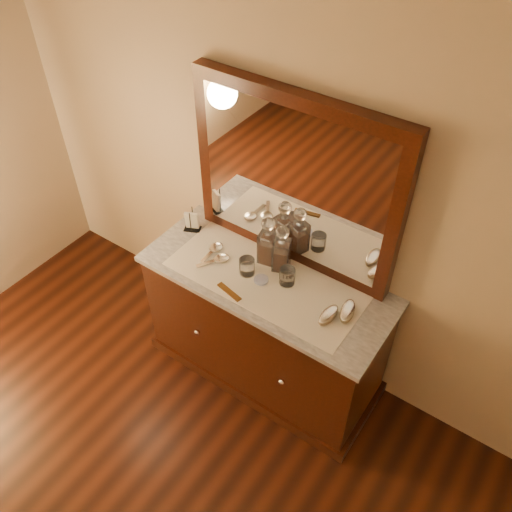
# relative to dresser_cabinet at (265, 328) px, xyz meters

# --- Properties ---
(dresser_cabinet) EXTENTS (1.40, 0.55, 0.82)m
(dresser_cabinet) POSITION_rel_dresser_cabinet_xyz_m (0.00, 0.00, 0.00)
(dresser_cabinet) COLOR black
(dresser_cabinet) RESTS_ON floor
(dresser_plinth) EXTENTS (1.46, 0.59, 0.08)m
(dresser_plinth) POSITION_rel_dresser_cabinet_xyz_m (0.00, 0.00, -0.37)
(dresser_plinth) COLOR black
(dresser_plinth) RESTS_ON floor
(knob_left) EXTENTS (0.04, 0.04, 0.04)m
(knob_left) POSITION_rel_dresser_cabinet_xyz_m (-0.30, -0.28, 0.04)
(knob_left) COLOR silver
(knob_left) RESTS_ON dresser_cabinet
(knob_right) EXTENTS (0.04, 0.04, 0.04)m
(knob_right) POSITION_rel_dresser_cabinet_xyz_m (0.30, -0.28, 0.04)
(knob_right) COLOR silver
(knob_right) RESTS_ON dresser_cabinet
(marble_top) EXTENTS (1.44, 0.59, 0.03)m
(marble_top) POSITION_rel_dresser_cabinet_xyz_m (0.00, 0.00, 0.42)
(marble_top) COLOR silver
(marble_top) RESTS_ON dresser_cabinet
(mirror_frame) EXTENTS (1.20, 0.08, 1.00)m
(mirror_frame) POSITION_rel_dresser_cabinet_xyz_m (0.00, 0.25, 0.94)
(mirror_frame) COLOR black
(mirror_frame) RESTS_ON marble_top
(mirror_glass) EXTENTS (1.06, 0.01, 0.86)m
(mirror_glass) POSITION_rel_dresser_cabinet_xyz_m (0.00, 0.21, 0.94)
(mirror_glass) COLOR white
(mirror_glass) RESTS_ON marble_top
(lace_runner) EXTENTS (1.10, 0.45, 0.00)m
(lace_runner) POSITION_rel_dresser_cabinet_xyz_m (0.00, -0.02, 0.44)
(lace_runner) COLOR white
(lace_runner) RESTS_ON marble_top
(pin_dish) EXTENTS (0.11, 0.11, 0.01)m
(pin_dish) POSITION_rel_dresser_cabinet_xyz_m (-0.01, -0.03, 0.45)
(pin_dish) COLOR white
(pin_dish) RESTS_ON lace_runner
(comb) EXTENTS (0.17, 0.06, 0.01)m
(comb) POSITION_rel_dresser_cabinet_xyz_m (-0.10, -0.20, 0.45)
(comb) COLOR brown
(comb) RESTS_ON lace_runner
(napkin_rack) EXTENTS (0.12, 0.10, 0.15)m
(napkin_rack) POSITION_rel_dresser_cabinet_xyz_m (-0.60, 0.09, 0.50)
(napkin_rack) COLOR black
(napkin_rack) RESTS_ON marble_top
(decanter_left) EXTENTS (0.11, 0.11, 0.31)m
(decanter_left) POSITION_rel_dresser_cabinet_xyz_m (-0.07, 0.12, 0.56)
(decanter_left) COLOR brown
(decanter_left) RESTS_ON lace_runner
(decanter_right) EXTENTS (0.12, 0.12, 0.30)m
(decanter_right) POSITION_rel_dresser_cabinet_xyz_m (0.02, 0.12, 0.56)
(decanter_right) COLOR brown
(decanter_right) RESTS_ON lace_runner
(brush_near) EXTENTS (0.08, 0.16, 0.04)m
(brush_near) POSITION_rel_dresser_cabinet_xyz_m (0.42, -0.05, 0.46)
(brush_near) COLOR #8F7657
(brush_near) RESTS_ON lace_runner
(brush_far) EXTENTS (0.10, 0.17, 0.04)m
(brush_far) POSITION_rel_dresser_cabinet_xyz_m (0.49, 0.02, 0.47)
(brush_far) COLOR #8F7657
(brush_far) RESTS_ON lace_runner
(hand_mirror_outer) EXTENTS (0.08, 0.20, 0.02)m
(hand_mirror_outer) POSITION_rel_dresser_cabinet_xyz_m (-0.37, 0.01, 0.45)
(hand_mirror_outer) COLOR silver
(hand_mirror_outer) RESTS_ON lace_runner
(hand_mirror_inner) EXTENTS (0.14, 0.20, 0.02)m
(hand_mirror_inner) POSITION_rel_dresser_cabinet_xyz_m (-0.30, -0.04, 0.45)
(hand_mirror_inner) COLOR silver
(hand_mirror_inner) RESTS_ON lace_runner
(tumblers) EXTENTS (0.31, 0.15, 0.10)m
(tumblers) POSITION_rel_dresser_cabinet_xyz_m (-0.00, 0.00, 0.49)
(tumblers) COLOR white
(tumblers) RESTS_ON lace_runner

